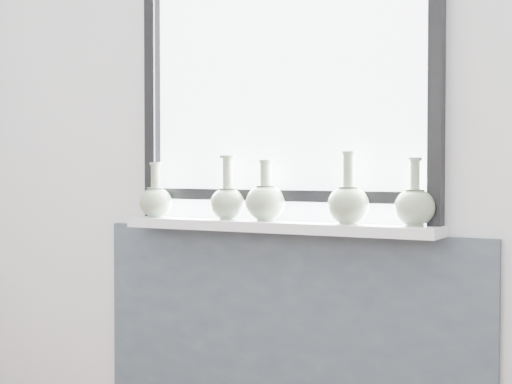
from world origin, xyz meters
The scene contains 9 objects.
back_wall centered at (0.00, 1.81, 1.30)m, with size 3.60×0.02×2.60m, color silver.
apron_panel centered at (0.00, 1.78, 0.43)m, with size 1.70×0.03×0.86m, color #46525B.
windowsill centered at (0.00, 1.71, 0.88)m, with size 1.32×0.18×0.04m, color silver.
window centered at (0.00, 1.77, 1.44)m, with size 1.30×0.06×1.05m.
vase_a centered at (-0.56, 1.69, 0.97)m, with size 0.14×0.14×0.23m.
vase_b centered at (-0.22, 1.71, 0.98)m, with size 0.14×0.14×0.26m.
vase_c centered at (-0.05, 1.71, 0.98)m, with size 0.16×0.16×0.24m.
vase_d centered at (0.31, 1.70, 0.98)m, with size 0.16×0.16×0.27m.
vase_e centered at (0.56, 1.72, 0.98)m, with size 0.15×0.15×0.25m.
Camera 1 is at (1.40, -1.03, 1.11)m, focal length 55.00 mm.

